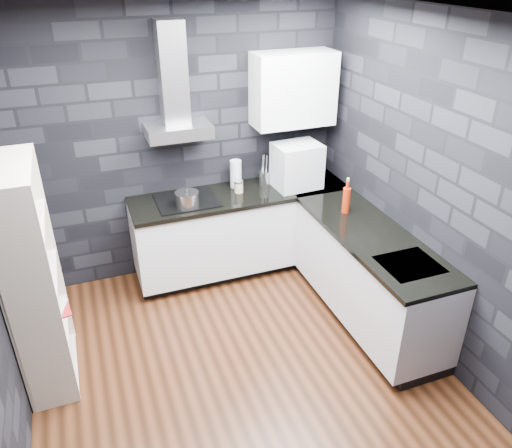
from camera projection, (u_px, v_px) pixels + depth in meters
ground at (236, 359)px, 4.20m from camera, size 3.20×3.20×0.00m
ceiling at (227, 13)px, 2.91m from camera, size 3.20×3.20×0.00m
wall_back at (181, 145)px, 4.90m from camera, size 3.20×0.05×2.70m
wall_front at (345, 376)px, 2.22m from camera, size 3.20×0.05×2.70m
wall_right at (422, 185)px, 4.06m from camera, size 0.05×3.20×2.70m
toekick_back at (240, 262)px, 5.44m from camera, size 2.18×0.50×0.10m
toekick_right at (368, 312)px, 4.67m from camera, size 0.50×1.78×0.10m
counter_back_cab at (241, 229)px, 5.20m from camera, size 2.20×0.60×0.76m
counter_right_cab at (369, 275)px, 4.46m from camera, size 0.60×1.80×0.76m
counter_back_top at (241, 195)px, 5.00m from camera, size 2.20×0.62×0.04m
counter_right_top at (373, 236)px, 4.26m from camera, size 0.62×1.80×0.04m
counter_corner_top at (312, 183)px, 5.25m from camera, size 0.62×0.62×0.04m
hood_body at (179, 131)px, 4.62m from camera, size 0.60×0.34×0.12m
hood_chimney at (173, 73)px, 4.43m from camera, size 0.24×0.20×0.90m
upper_cabinet at (293, 89)px, 4.83m from camera, size 0.80×0.35×0.70m
cooktop at (187, 200)px, 4.83m from camera, size 0.58×0.50×0.01m
sink_rim at (410, 265)px, 3.85m from camera, size 0.44×0.40×0.01m
pot at (187, 200)px, 4.67m from camera, size 0.25×0.25×0.13m
glass_vase at (236, 174)px, 5.05m from camera, size 0.14×0.14×0.29m
storage_jar at (239, 187)px, 4.98m from camera, size 0.11×0.11×0.11m
utensil_crock at (264, 178)px, 5.14m from camera, size 0.12×0.12×0.14m
appliance_garage at (297, 166)px, 5.03m from camera, size 0.47×0.38×0.45m
red_bottle at (346, 200)px, 4.56m from camera, size 0.09×0.09×0.24m
bookshelf at (33, 280)px, 3.66m from camera, size 0.59×0.87×1.80m
fruit_bowl at (32, 284)px, 3.55m from camera, size 0.24×0.24×0.05m
book_red at (45, 303)px, 3.94m from camera, size 0.18×0.05×0.24m
book_second at (39, 298)px, 3.97m from camera, size 0.18×0.07×0.25m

